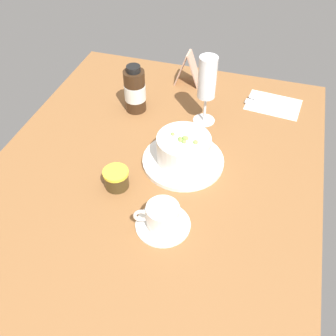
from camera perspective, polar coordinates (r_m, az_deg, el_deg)
name	(u,v)px	position (r cm, az deg, el deg)	size (l,w,h in cm)	color
ground_plane	(151,180)	(98.90, -2.49, -1.72)	(110.00, 84.00, 3.00)	brown
porridge_bowl	(183,151)	(98.51, 2.30, 2.52)	(21.28, 21.28, 9.03)	white
cutlery_setting	(272,104)	(125.28, 15.09, 9.16)	(13.05, 17.29, 0.90)	white
coffee_cup	(162,217)	(85.35, -0.83, -7.32)	(12.42, 12.45, 6.14)	white
wine_glass	(207,81)	(107.60, 5.80, 12.68)	(6.36, 6.36, 20.53)	white
jam_jar	(116,178)	(94.35, -7.65, -1.55)	(6.25, 6.25, 4.97)	#413218
sauce_bottle_brown	(135,90)	(115.93, -4.92, 11.37)	(6.36, 6.36, 14.66)	#382314
menu_card	(188,68)	(128.53, 2.95, 14.49)	(5.06, 8.05, 11.22)	tan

